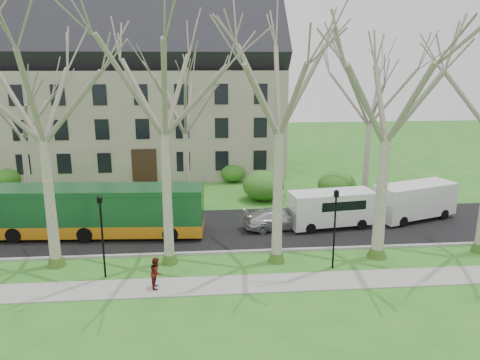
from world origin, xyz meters
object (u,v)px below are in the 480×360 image
sedan (278,219)px  pedestrian_b (156,273)px  bus_follow (100,210)px  van_a (331,209)px  van_b (415,202)px

sedan → pedestrian_b: (-7.32, -7.75, 0.10)m
bus_follow → van_a: size_ratio=2.35×
bus_follow → sedan: bearing=4.7°
sedan → van_a: 3.58m
sedan → pedestrian_b: 10.66m
van_a → van_b: bearing=2.3°
bus_follow → pedestrian_b: bearing=-57.6°
pedestrian_b → van_a: bearing=-52.9°
bus_follow → pedestrian_b: (4.14, -7.54, -0.85)m
sedan → pedestrian_b: size_ratio=2.98×
sedan → pedestrian_b: pedestrian_b is taller
sedan → van_b: van_b is taller
van_a → van_b: size_ratio=0.96×
sedan → van_a: (3.53, -0.01, 0.54)m
bus_follow → van_a: bus_follow is taller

